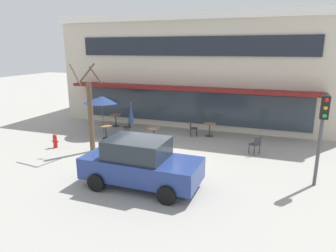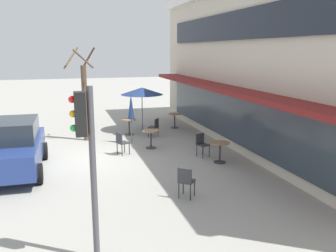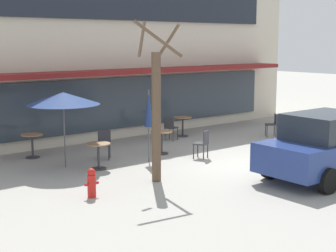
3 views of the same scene
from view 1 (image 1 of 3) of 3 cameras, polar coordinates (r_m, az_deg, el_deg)
ground_plane at (r=13.25m, az=-3.45°, el=-6.79°), size 80.00×80.00×0.00m
building_facade at (r=21.89m, az=6.87°, el=10.82°), size 17.55×9.10×6.87m
cafe_table_near_wall at (r=15.92m, az=-2.74°, el=-1.15°), size 0.70×0.70×0.76m
cafe_table_streetside at (r=16.73m, az=-11.77°, el=-0.67°), size 0.70×0.70×0.76m
cafe_table_by_tree at (r=16.98m, az=7.94°, el=-0.27°), size 0.70×0.70×0.76m
cafe_table_mid_patio at (r=19.29m, az=-9.94°, el=1.44°), size 0.70×0.70×0.76m
patio_umbrella_green_folded at (r=17.41m, az=-12.48°, el=4.97°), size 2.10×2.10×2.20m
patio_umbrella_cream_folded at (r=15.51m, az=-7.06°, el=2.57°), size 0.28×0.28×2.20m
cafe_chair_0 at (r=17.20m, az=-7.51°, el=-0.03°), size 0.56×0.56×0.89m
cafe_chair_1 at (r=16.85m, az=4.67°, el=-0.26°), size 0.52×0.52×0.89m
cafe_chair_2 at (r=14.52m, az=16.40°, el=-3.26°), size 0.56×0.56×0.89m
cafe_chair_3 at (r=14.52m, az=-2.55°, el=-2.66°), size 0.53×0.53×0.89m
parked_sedan at (r=10.73m, az=-5.29°, el=-7.02°), size 4.23×2.08×1.76m
street_tree at (r=14.46m, az=-14.61°, el=2.45°), size 1.30×1.41×4.16m
traffic_light_pole at (r=11.52m, az=27.34°, el=0.27°), size 0.26×0.44×3.40m
fire_hydrant at (r=15.95m, az=-20.70°, el=-2.67°), size 0.36×0.20×0.71m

